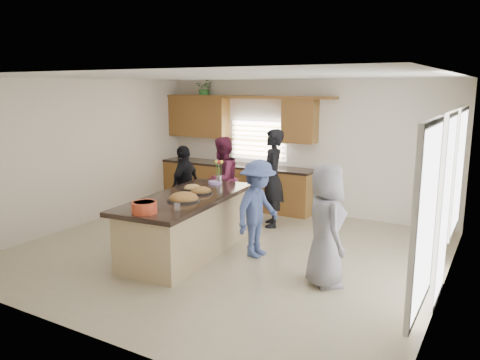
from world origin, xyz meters
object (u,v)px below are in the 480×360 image
Objects in this scene: woman_right_back at (258,209)px; woman_right_front at (326,226)px; woman_left_front at (185,186)px; woman_left_mid at (222,179)px; island at (187,226)px; salad_bowl at (144,207)px; woman_left_back at (272,178)px.

woman_right_back is 1.40m from woman_right_front.
woman_left_front reaches higher than woman_right_back.
woman_left_mid is 1.02× the size of woman_right_front.
woman_left_mid is 0.77m from woman_left_front.
woman_left_front is at bearing 122.59° from island.
woman_left_front is (-0.98, 1.26, 0.33)m from island.
woman_right_front reaches higher than salad_bowl.
salad_bowl is 0.22× the size of woman_left_front.
woman_left_back is at bearing 83.15° from salad_bowl.
island is at bearing 14.85° from woman_left_mid.
salad_bowl is 0.21× the size of woman_right_front.
woman_left_mid is (-0.63, 2.99, -0.19)m from salad_bowl.
woman_left_mid is at bearing 137.40° from woman_left_front.
woman_right_back is (0.92, 1.58, -0.27)m from salad_bowl.
woman_left_back reaches higher than woman_left_mid.
woman_left_back is at bearing 99.35° from woman_left_mid.
island is 2.36m from woman_right_front.
island is 1.66× the size of woman_left_mid.
woman_left_back is 1.68m from woman_left_front.
woman_right_front reaches higher than island.
woman_left_front is 3.56m from woman_right_front.
island is 1.63m from woman_left_front.
salad_bowl is at bearing 11.22° from woman_left_mid.
salad_bowl is at bearing 18.64° from woman_left_front.
woman_left_back reaches higher than salad_bowl.
salad_bowl is at bearing 77.52° from woman_right_front.
salad_bowl reaches higher than island.
woman_right_back is at bearing 18.95° from island.
woman_right_front is (2.22, 1.06, -0.21)m from salad_bowl.
woman_left_back is 1.20× the size of woman_left_front.
woman_right_back is (0.54, -1.60, -0.16)m from woman_left_back.
woman_left_back is at bearing 24.11° from woman_right_back.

